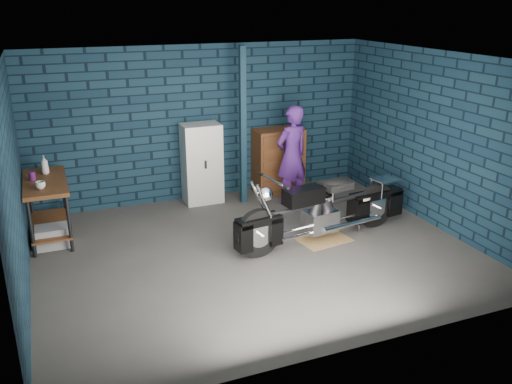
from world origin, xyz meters
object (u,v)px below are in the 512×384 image
at_px(motorcycle, 325,205).
at_px(person, 292,156).
at_px(tool_chest, 279,161).
at_px(shop_stool, 360,213).
at_px(storage_bin, 54,236).
at_px(locker, 202,164).
at_px(workbench, 49,209).

bearing_deg(motorcycle, person, 74.42).
xyz_separation_m(tool_chest, shop_stool, (0.45, -2.10, -0.31)).
relative_size(storage_bin, locker, 0.35).
distance_m(workbench, tool_chest, 4.09).
bearing_deg(locker, workbench, -166.10).
bearing_deg(workbench, storage_bin, -86.64).
xyz_separation_m(workbench, person, (3.98, -0.02, 0.41)).
xyz_separation_m(workbench, locker, (2.57, 0.64, 0.25)).
distance_m(person, shop_stool, 1.64).
distance_m(storage_bin, tool_chest, 4.15).
height_order(storage_bin, locker, locker).
bearing_deg(storage_bin, shop_stool, -14.18).
xyz_separation_m(motorcycle, locker, (-1.22, 2.22, 0.15)).
distance_m(workbench, shop_stool, 4.72).
height_order(workbench, tool_chest, tool_chest).
bearing_deg(storage_bin, person, 4.64).
distance_m(motorcycle, locker, 2.54).
bearing_deg(motorcycle, tool_chest, 75.33).
relative_size(workbench, shop_stool, 2.49).
relative_size(person, tool_chest, 1.47).
bearing_deg(storage_bin, motorcycle, -18.35).
xyz_separation_m(person, storage_bin, (-3.96, -0.32, -0.72)).
xyz_separation_m(motorcycle, person, (0.20, 1.57, 0.32)).
relative_size(locker, shop_stool, 2.49).
bearing_deg(locker, storage_bin, -159.03).
xyz_separation_m(workbench, shop_stool, (4.48, -1.47, -0.17)).
bearing_deg(workbench, person, -0.27).
relative_size(storage_bin, tool_chest, 0.41).
bearing_deg(motorcycle, workbench, 149.00).
bearing_deg(shop_stool, person, 108.83).
height_order(workbench, shop_stool, workbench).
bearing_deg(motorcycle, shop_stool, 1.70).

